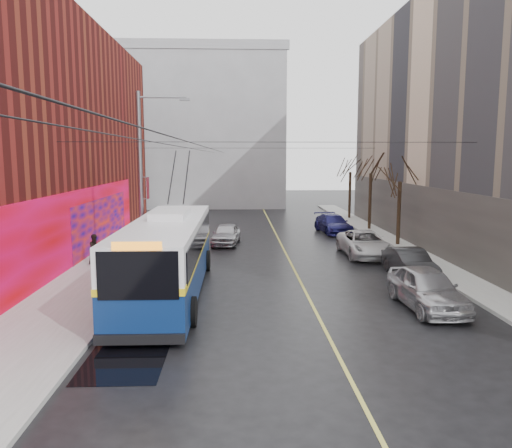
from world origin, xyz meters
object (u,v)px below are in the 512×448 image
at_px(parked_car_b, 410,263).
at_px(pedestrian_c, 147,240).
at_px(parked_car_d, 333,224).
at_px(tree_mid, 371,163).
at_px(parked_car_c, 364,244).
at_px(trolleybus, 168,254).
at_px(following_car, 226,234).
at_px(tree_near, 400,169).
at_px(pedestrian_a, 124,262).
at_px(pedestrian_b, 95,249).
at_px(parked_car_a, 427,288).
at_px(streetlight_pole, 144,175).
at_px(tree_far, 351,163).

xyz_separation_m(parked_car_b, pedestrian_c, (-13.44, 5.15, 0.36)).
bearing_deg(parked_car_b, parked_car_d, 91.42).
xyz_separation_m(tree_mid, parked_car_c, (-2.99, -10.08, -4.52)).
bearing_deg(trolleybus, pedestrian_c, 106.46).
xyz_separation_m(parked_car_b, following_car, (-9.02, 9.47, 0.01)).
relative_size(tree_near, trolleybus, 0.49).
bearing_deg(parked_car_b, pedestrian_c, 156.47).
relative_size(tree_mid, parked_car_c, 1.27).
bearing_deg(parked_car_d, following_car, -157.07).
relative_size(trolleybus, parked_car_c, 2.46).
xyz_separation_m(trolleybus, pedestrian_a, (-2.25, 1.70, -0.66)).
relative_size(tree_near, pedestrian_c, 3.56).
xyz_separation_m(following_car, pedestrian_c, (-4.42, -4.32, 0.35)).
bearing_deg(parked_car_c, pedestrian_a, -155.23).
relative_size(tree_mid, pedestrian_a, 3.77).
xyz_separation_m(trolleybus, pedestrian_b, (-4.57, 5.45, -0.76)).
relative_size(parked_car_b, pedestrian_a, 2.36).
height_order(trolleybus, parked_car_a, trolleybus).
xyz_separation_m(streetlight_pole, parked_car_d, (12.03, 11.78, -4.15)).
distance_m(trolleybus, pedestrian_c, 7.92).
distance_m(tree_mid, pedestrian_c, 19.06).
bearing_deg(pedestrian_a, pedestrian_c, 8.56).
height_order(tree_far, pedestrian_a, tree_far).
distance_m(tree_mid, parked_car_a, 20.97).
distance_m(tree_mid, following_car, 13.38).
bearing_deg(pedestrian_c, parked_car_b, -168.29).
height_order(parked_car_b, pedestrian_a, pedestrian_a).
relative_size(tree_mid, tree_far, 1.02).
xyz_separation_m(tree_far, parked_car_a, (-3.20, -27.24, -4.34)).
xyz_separation_m(parked_car_a, pedestrian_a, (-12.40, 4.20, 0.24)).
relative_size(tree_mid, parked_car_d, 1.38).
relative_size(tree_near, parked_car_c, 1.21).
bearing_deg(pedestrian_c, streetlight_pole, 131.27).
bearing_deg(parked_car_c, following_car, 152.01).
distance_m(tree_near, pedestrian_c, 16.36).
distance_m(parked_car_b, pedestrian_c, 14.39).
bearing_deg(trolleybus, tree_far, 61.83).
relative_size(streetlight_pole, tree_near, 1.41).
relative_size(parked_car_c, following_car, 1.29).
bearing_deg(tree_mid, parked_car_a, -98.98).
distance_m(trolleybus, following_car, 12.15).
distance_m(tree_near, tree_far, 14.00).
bearing_deg(tree_far, parked_car_d, -110.75).
height_order(tree_far, parked_car_c, tree_far).
xyz_separation_m(streetlight_pole, following_car, (3.99, 7.16, -4.15)).
relative_size(tree_mid, pedestrian_c, 3.71).
height_order(tree_near, trolleybus, tree_near).
distance_m(tree_far, parked_car_b, 22.85).
xyz_separation_m(tree_mid, parked_car_d, (-3.11, -1.22, -4.55)).
height_order(tree_far, parked_car_a, tree_far).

